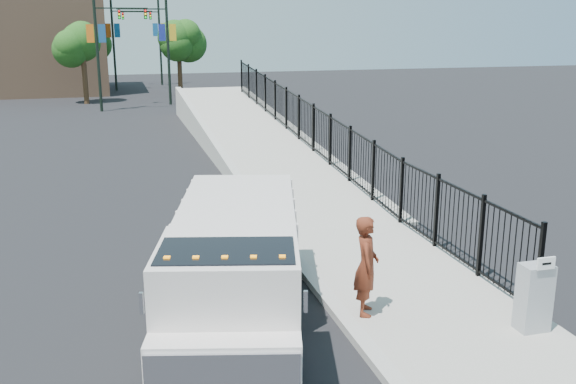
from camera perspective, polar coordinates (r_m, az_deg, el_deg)
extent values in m
plane|color=black|center=(13.41, 3.28, -9.44)|extent=(120.00, 120.00, 0.00)
cube|color=#9E998E|center=(12.49, 14.89, -11.58)|extent=(3.55, 12.00, 0.12)
cube|color=#ADAAA3|center=(11.70, 6.49, -12.95)|extent=(0.30, 12.00, 0.16)
cube|color=#9E998E|center=(28.76, -2.90, 3.84)|extent=(3.95, 24.06, 3.19)
cube|color=black|center=(25.16, 2.25, 4.33)|extent=(0.10, 28.00, 1.80)
cube|color=black|center=(12.21, -4.56, -9.48)|extent=(2.35, 6.16, 0.20)
cube|color=silver|center=(9.95, -5.29, -9.69)|extent=(2.53, 2.43, 1.80)
cube|color=silver|center=(9.16, -5.68, -15.19)|extent=(2.21, 1.12, 0.90)
cube|color=silver|center=(8.88, -5.84, -16.27)|extent=(2.03, 0.57, 0.77)
cube|color=black|center=(9.53, -5.45, -7.30)|extent=(2.21, 1.61, 0.77)
cube|color=silver|center=(12.96, -4.38, -3.71)|extent=(3.01, 4.19, 1.53)
cube|color=silver|center=(9.12, -12.89, -9.61)|extent=(0.07, 0.07, 0.32)
cube|color=silver|center=(8.95, 1.59, -9.70)|extent=(0.07, 0.07, 0.32)
cube|color=orange|center=(9.20, -10.71, -5.82)|extent=(0.10, 0.09, 0.05)
cube|color=orange|center=(9.14, -8.19, -5.84)|extent=(0.10, 0.09, 0.05)
cube|color=orange|center=(9.10, -5.64, -5.84)|extent=(0.10, 0.09, 0.05)
cube|color=orange|center=(9.08, -3.08, -5.84)|extent=(0.10, 0.09, 0.05)
cube|color=orange|center=(9.08, -0.51, -5.83)|extent=(0.10, 0.09, 0.05)
cylinder|color=black|center=(9.95, -11.06, -16.09)|extent=(0.50, 0.94, 0.90)
cylinder|color=black|center=(9.82, 0.35, -16.23)|extent=(0.50, 0.94, 0.90)
cylinder|color=black|center=(13.88, -8.12, -6.70)|extent=(0.50, 0.94, 0.90)
cylinder|color=black|center=(13.78, -0.23, -6.69)|extent=(0.50, 0.94, 0.90)
cylinder|color=black|center=(14.79, -7.69, -5.29)|extent=(0.50, 0.94, 0.90)
cylinder|color=black|center=(14.71, -0.32, -5.27)|extent=(0.50, 0.94, 0.90)
imported|color=#612615|center=(12.22, 6.98, -6.51)|extent=(0.68, 0.82, 1.93)
cube|color=gray|center=(12.44, 21.02, -8.74)|extent=(0.55, 0.40, 1.25)
cube|color=white|center=(12.02, 21.96, -5.90)|extent=(0.35, 0.04, 0.22)
cylinder|color=black|center=(42.26, -16.61, 12.27)|extent=(0.18, 0.18, 8.00)
cube|color=black|center=(42.25, -14.61, 15.53)|extent=(3.20, 0.08, 0.08)
cube|color=black|center=(42.31, -12.56, 15.18)|extent=(0.18, 0.22, 0.60)
cube|color=navy|center=(42.24, -16.21, 13.39)|extent=(0.45, 0.04, 1.10)
cube|color=orange|center=(42.25, -17.18, 13.32)|extent=(0.45, 0.04, 1.10)
cylinder|color=black|center=(44.77, -10.62, 12.75)|extent=(0.18, 0.18, 8.00)
cube|color=black|center=(44.63, -12.89, 15.58)|extent=(3.20, 0.08, 0.08)
cube|color=black|center=(44.58, -14.78, 15.02)|extent=(0.18, 0.22, 0.60)
cube|color=gold|center=(44.78, -10.22, 13.79)|extent=(0.45, 0.04, 1.10)
cube|color=navy|center=(44.72, -11.13, 13.75)|extent=(0.45, 0.04, 1.10)
cylinder|color=black|center=(54.98, -15.26, 12.85)|extent=(0.18, 0.18, 8.00)
cube|color=black|center=(55.00, -13.71, 15.35)|extent=(3.20, 0.08, 0.08)
cube|color=black|center=(55.07, -12.14, 15.07)|extent=(0.18, 0.22, 0.60)
cube|color=#1360A2|center=(54.97, -14.95, 13.71)|extent=(0.45, 0.04, 1.10)
cube|color=#C95412|center=(54.96, -15.70, 13.66)|extent=(0.45, 0.04, 1.10)
cylinder|color=black|center=(59.01, -11.32, 13.19)|extent=(0.18, 0.18, 8.00)
cube|color=black|center=(58.89, -13.04, 15.33)|extent=(3.20, 0.08, 0.08)
cube|color=black|center=(58.83, -14.47, 14.91)|extent=(0.18, 0.22, 0.60)
cube|color=gold|center=(59.02, -11.01, 13.98)|extent=(0.45, 0.04, 1.10)
cube|color=#1960A2|center=(58.97, -11.70, 13.94)|extent=(0.45, 0.04, 1.10)
cylinder|color=#382314|center=(46.72, -17.59, 9.44)|extent=(0.36, 0.36, 3.20)
sphere|color=#194714|center=(46.58, -17.82, 12.38)|extent=(2.71, 2.71, 2.71)
cylinder|color=#382314|center=(51.11, -9.58, 10.34)|extent=(0.36, 0.36, 3.20)
sphere|color=#194714|center=(50.99, -9.70, 13.03)|extent=(2.63, 2.63, 2.63)
cylinder|color=#382314|center=(57.87, -17.00, 10.42)|extent=(0.36, 0.36, 3.20)
sphere|color=#194714|center=(57.75, -17.19, 12.79)|extent=(3.26, 3.26, 3.26)
cube|color=#8C664C|center=(55.80, -21.11, 12.41)|extent=(10.00, 10.00, 8.00)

